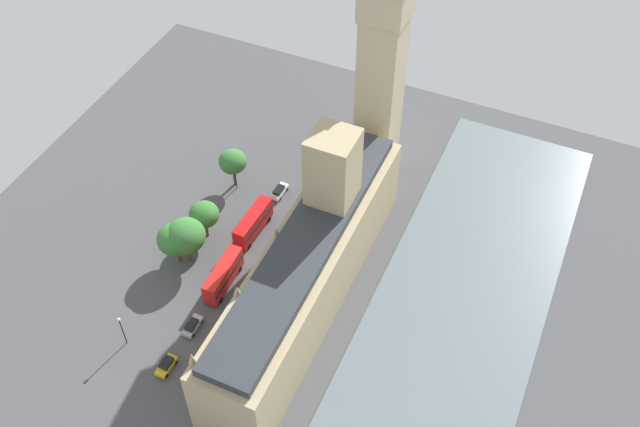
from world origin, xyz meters
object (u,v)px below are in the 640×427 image
(double_decker_bus_leading, at_px, (223,275))
(street_lamp_slot_12, at_px, (235,171))
(plane_tree_slot_10, at_px, (175,239))
(plane_tree_slot_11, at_px, (186,236))
(clock_tower, at_px, (383,45))
(pedestrian_midblock, at_px, (298,216))
(parliament_building, at_px, (310,263))
(car_silver_trailing, at_px, (192,326))
(pedestrian_opposite_hall, at_px, (271,257))
(car_yellow_cab_near_tower, at_px, (166,365))
(double_decker_bus_under_trees, at_px, (253,223))
(pedestrian_kerbside, at_px, (264,279))
(street_lamp_slot_13, at_px, (121,326))
(plane_tree_far_end, at_px, (204,214))
(car_white_corner, at_px, (279,191))
(plane_tree_by_river_gate, at_px, (233,162))

(double_decker_bus_leading, xyz_separation_m, street_lamp_slot_12, (9.34, -21.62, 2.10))
(plane_tree_slot_10, relative_size, plane_tree_slot_11, 0.90)
(clock_tower, xyz_separation_m, pedestrian_midblock, (8.32, 17.83, -29.15))
(parliament_building, distance_m, car_silver_trailing, 22.14)
(pedestrian_midblock, bearing_deg, car_silver_trailing, 52.96)
(clock_tower, distance_m, car_silver_trailing, 57.15)
(pedestrian_midblock, bearing_deg, pedestrian_opposite_hall, 62.79)
(car_silver_trailing, height_order, car_yellow_cab_near_tower, same)
(parliament_building, bearing_deg, clock_tower, -87.98)
(car_yellow_cab_near_tower, bearing_deg, plane_tree_slot_10, -62.35)
(clock_tower, distance_m, double_decker_bus_under_trees, 39.22)
(double_decker_bus_under_trees, bearing_deg, clock_tower, 61.80)
(parliament_building, relative_size, pedestrian_kerbside, 34.20)
(double_decker_bus_leading, xyz_separation_m, pedestrian_midblock, (-5.08, -19.30, -1.95))
(double_decker_bus_under_trees, relative_size, pedestrian_kerbside, 6.41)
(plane_tree_slot_11, bearing_deg, double_decker_bus_leading, 164.34)
(street_lamp_slot_13, bearing_deg, street_lamp_slot_12, -89.18)
(clock_tower, distance_m, plane_tree_far_end, 43.27)
(car_silver_trailing, distance_m, car_yellow_cab_near_tower, 8.12)
(double_decker_bus_leading, xyz_separation_m, car_yellow_cab_near_tower, (0.22, 18.31, -1.75))
(plane_tree_far_end, bearing_deg, street_lamp_slot_12, -85.96)
(double_decker_bus_leading, xyz_separation_m, pedestrian_opposite_hall, (-4.98, -8.20, -1.91))
(double_decker_bus_under_trees, distance_m, plane_tree_slot_10, 14.91)
(car_silver_trailing, distance_m, pedestrian_opposite_hall, 19.14)
(car_white_corner, bearing_deg, clock_tower, 45.18)
(double_decker_bus_leading, xyz_separation_m, plane_tree_by_river_gate, (10.14, -22.43, 3.47))
(pedestrian_opposite_hall, bearing_deg, car_silver_trailing, 109.32)
(street_lamp_slot_13, bearing_deg, pedestrian_kerbside, -126.11)
(clock_tower, height_order, plane_tree_slot_11, clock_tower)
(double_decker_bus_leading, relative_size, plane_tree_slot_10, 1.23)
(clock_tower, bearing_deg, street_lamp_slot_12, 34.30)
(parliament_building, xyz_separation_m, plane_tree_slot_11, (22.91, 1.86, -2.21))
(plane_tree_slot_11, bearing_deg, car_yellow_cab_near_tower, 111.47)
(pedestrian_midblock, bearing_deg, car_white_corner, -61.51)
(plane_tree_slot_10, bearing_deg, car_yellow_cab_near_tower, 116.30)
(clock_tower, relative_size, street_lamp_slot_12, 8.42)
(pedestrian_midblock, bearing_deg, plane_tree_by_river_gate, -38.30)
(plane_tree_far_end, xyz_separation_m, plane_tree_slot_11, (-0.08, 6.28, 0.85))
(parliament_building, relative_size, car_yellow_cab_near_tower, 13.54)
(plane_tree_slot_10, bearing_deg, car_silver_trailing, 129.79)
(car_white_corner, bearing_deg, pedestrian_midblock, -33.24)
(car_yellow_cab_near_tower, bearing_deg, plane_tree_slot_11, -67.17)
(pedestrian_opposite_hall, bearing_deg, car_white_corner, -33.48)
(car_yellow_cab_near_tower, xyz_separation_m, street_lamp_slot_13, (8.56, -1.36, 3.89))
(plane_tree_slot_11, relative_size, street_lamp_slot_13, 1.38)
(pedestrian_kerbside, distance_m, plane_tree_by_river_gate, 25.60)
(double_decker_bus_leading, distance_m, car_silver_trailing, 10.35)
(pedestrian_kerbside, height_order, street_lamp_slot_13, street_lamp_slot_13)
(pedestrian_midblock, bearing_deg, car_yellow_cab_near_tower, 55.31)
(clock_tower, relative_size, street_lamp_slot_13, 8.32)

